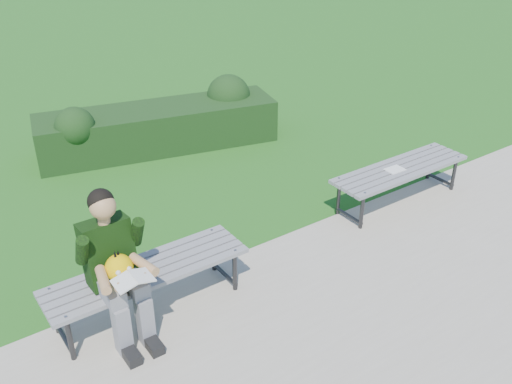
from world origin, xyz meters
TOP-DOWN VIEW (x-y plane):
  - ground at (0.00, 0.00)m, footprint 80.00×80.00m
  - walkway at (0.00, -1.75)m, footprint 30.00×3.50m
  - hedge at (0.29, 2.90)m, footprint 3.45×1.59m
  - bench_left at (-1.45, -0.28)m, footprint 1.80×0.50m
  - bench_right at (1.84, -0.18)m, footprint 1.80×0.50m
  - seated_boy at (-1.75, -0.38)m, footprint 0.56×0.76m
  - paper_sheet at (1.74, -0.18)m, footprint 0.22×0.17m

SIDE VIEW (x-z plane):
  - ground at x=0.00m, z-range 0.00..0.00m
  - walkway at x=0.00m, z-range 0.00..0.02m
  - hedge at x=0.29m, z-range -0.09..0.80m
  - bench_left at x=-1.45m, z-range 0.19..0.64m
  - bench_right at x=1.84m, z-range 0.19..0.64m
  - paper_sheet at x=1.74m, z-range 0.47..0.48m
  - seated_boy at x=-1.75m, z-range 0.06..1.37m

